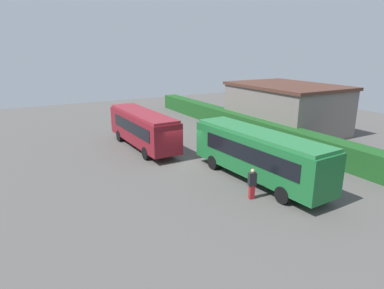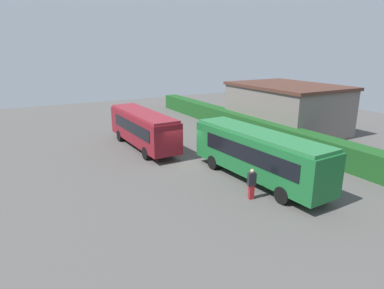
{
  "view_description": "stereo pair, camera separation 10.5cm",
  "coord_description": "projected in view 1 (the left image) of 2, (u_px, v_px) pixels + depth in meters",
  "views": [
    {
      "loc": [
        21.26,
        -10.84,
        8.3
      ],
      "look_at": [
        0.43,
        0.82,
        1.35
      ],
      "focal_mm": 31.34,
      "sensor_mm": 36.0,
      "label": 1
    },
    {
      "loc": [
        21.31,
        -10.75,
        8.3
      ],
      "look_at": [
        0.43,
        0.82,
        1.35
      ],
      "focal_mm": 31.34,
      "sensor_mm": 36.0,
      "label": 2
    }
  ],
  "objects": [
    {
      "name": "bus_maroon",
      "position": [
        143.0,
        127.0,
        28.28
      ],
      "size": [
        10.0,
        2.61,
        3.12
      ],
      "rotation": [
        0.0,
        0.0,
        3.17
      ],
      "color": "maroon",
      "rests_on": "ground_plane"
    },
    {
      "name": "ground_plane",
      "position": [
        180.0,
        162.0,
        25.22
      ],
      "size": [
        64.0,
        64.0,
        0.0
      ],
      "primitive_type": "plane",
      "color": "#514F4C"
    },
    {
      "name": "bus_green",
      "position": [
        258.0,
        153.0,
        21.18
      ],
      "size": [
        10.66,
        3.03,
        3.25
      ],
      "rotation": [
        0.0,
        0.0,
        3.2
      ],
      "color": "#19602D",
      "rests_on": "ground_plane"
    },
    {
      "name": "person_right",
      "position": [
        252.0,
        183.0,
        18.83
      ],
      "size": [
        0.35,
        0.5,
        1.8
      ],
      "rotation": [
        0.0,
        0.0,
        6.07
      ],
      "color": "maroon",
      "rests_on": "ground_plane"
    },
    {
      "name": "person_center",
      "position": [
        262.0,
        157.0,
        23.47
      ],
      "size": [
        0.28,
        0.42,
        1.74
      ],
      "rotation": [
        0.0,
        0.0,
        3.19
      ],
      "color": "olive",
      "rests_on": "ground_plane"
    },
    {
      "name": "person_left",
      "position": [
        274.0,
        151.0,
        24.73
      ],
      "size": [
        0.5,
        0.48,
        1.74
      ],
      "rotation": [
        0.0,
        0.0,
        0.85
      ],
      "color": "maroon",
      "rests_on": "ground_plane"
    },
    {
      "name": "hedge_row",
      "position": [
        278.0,
        135.0,
        29.55
      ],
      "size": [
        44.0,
        1.61,
        1.78
      ],
      "primitive_type": "cube",
      "color": "#1A4C1D",
      "rests_on": "ground_plane"
    },
    {
      "name": "depot_building",
      "position": [
        286.0,
        108.0,
        33.93
      ],
      "size": [
        11.02,
        7.99,
        4.76
      ],
      "color": "slate",
      "rests_on": "ground_plane"
    }
  ]
}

